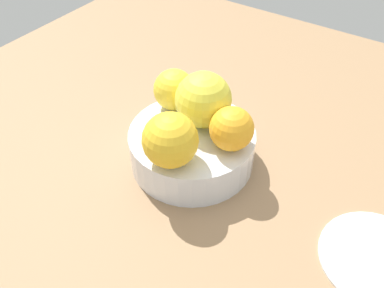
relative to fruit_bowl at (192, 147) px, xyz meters
The scene contains 7 objects.
ground_plane 3.78cm from the fruit_bowl, ahead, with size 110.00×110.00×2.00cm, color #997551.
fruit_bowl is the anchor object (origin of this frame).
orange_in_bowl_0 9.50cm from the fruit_bowl, ahead, with size 7.65×7.65×7.65cm, color yellow.
orange_in_bowl_1 7.84cm from the fruit_bowl, behind, with size 8.43×8.43×8.43cm, color yellow.
orange_in_bowl_2 8.75cm from the fruit_bowl, 96.47° to the left, with size 6.35×6.35×6.35cm, color #F9A823.
orange_in_bowl_3 9.37cm from the fruit_bowl, 122.82° to the right, with size 6.49×6.49×6.49cm, color yellow.
side_plate 29.60cm from the fruit_bowl, 86.50° to the left, with size 14.77×14.77×0.80cm, color white.
Camera 1 is at (38.44, 25.75, 46.18)cm, focal length 38.62 mm.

